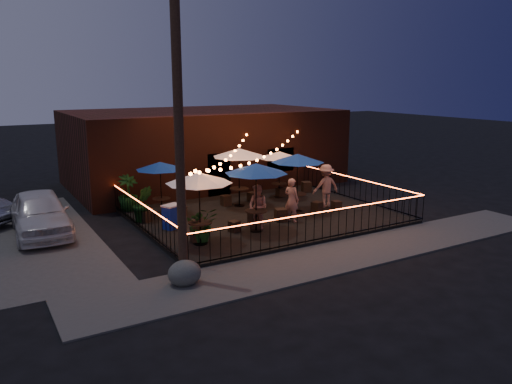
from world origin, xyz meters
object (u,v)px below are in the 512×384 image
cafe_table_0 (199,179)px  cafe_table_4 (298,159)px  boulder (185,273)px  cafe_table_5 (279,155)px  cooler (172,216)px  cafe_table_3 (239,153)px  utility_pole (179,141)px  cafe_table_2 (256,169)px  cafe_table_1 (160,166)px

cafe_table_0 → cafe_table_4: cafe_table_0 is taller
cafe_table_0 → boulder: bearing=-122.2°
cafe_table_5 → cooler: cafe_table_5 is taller
cafe_table_3 → cooler: (-3.81, -1.75, -1.88)m
cafe_table_0 → cooler: (-0.14, 2.23, -1.79)m
utility_pole → cafe_table_2: bearing=34.3°
utility_pole → cafe_table_1: bearing=75.0°
cafe_table_3 → cafe_table_5: cafe_table_3 is taller
cafe_table_0 → cafe_table_4: (5.33, 1.93, -0.01)m
cafe_table_0 → cafe_table_3: bearing=47.3°
cafe_table_4 → boulder: cafe_table_4 is taller
cafe_table_1 → cafe_table_4: cafe_table_4 is taller
cafe_table_0 → cafe_table_2: 2.40m
cafe_table_0 → cafe_table_5: (6.09, 4.47, -0.25)m
cafe_table_2 → cooler: 3.66m
boulder → cafe_table_0: bearing=57.8°
cafe_table_2 → cafe_table_5: 5.58m
cafe_table_5 → cooler: size_ratio=2.85×
cafe_table_4 → cafe_table_0: bearing=-160.1°
cafe_table_4 → cooler: cafe_table_4 is taller
cafe_table_3 → cafe_table_5: (2.42, 0.50, -0.34)m
cafe_table_2 → cooler: size_ratio=2.78×
utility_pole → cafe_table_4: (6.93, 4.32, -1.61)m
utility_pole → cafe_table_3: (5.27, 6.37, -1.51)m
cafe_table_5 → boulder: (-7.77, -7.15, -1.79)m
cafe_table_5 → boulder: size_ratio=2.81×
cafe_table_5 → cafe_table_1: bearing=-178.9°
cafe_table_1 → cooler: cafe_table_1 is taller
cafe_table_0 → cafe_table_5: size_ratio=1.08×
cafe_table_1 → cooler: 2.65m
cafe_table_2 → boulder: bearing=-143.6°
utility_pole → cafe_table_2: (3.98, 2.72, -1.54)m
cafe_table_3 → boulder: bearing=-128.8°
cafe_table_1 → cafe_table_4: bearing=-25.4°
cafe_table_3 → cooler: size_ratio=2.81×
cooler → cafe_table_2: bearing=-58.6°
cafe_table_0 → cafe_table_2: bearing=7.6°
cooler → cafe_table_0: bearing=-107.8°
cafe_table_3 → cafe_table_4: bearing=-51.0°
boulder → cafe_table_3: bearing=51.2°
cafe_table_0 → cafe_table_3: (3.67, 3.97, 0.09)m
cafe_table_1 → boulder: 7.50m
cafe_table_0 → cooler: bearing=93.7°
utility_pole → cooler: 5.91m
cafe_table_0 → cafe_table_4: size_ratio=1.05×
cafe_table_3 → cafe_table_4: (1.66, -2.05, -0.10)m
utility_pole → cafe_table_0: (1.60, 2.40, -1.60)m
cafe_table_5 → utility_pole: bearing=-138.2°
cafe_table_0 → cafe_table_1: 4.37m
cafe_table_1 → cafe_table_2: bearing=-61.8°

